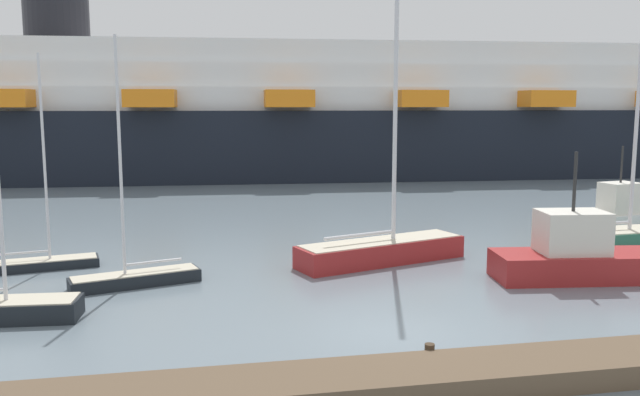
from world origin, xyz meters
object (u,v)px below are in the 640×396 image
object	(u,v)px
fishing_boat_0	(576,255)
sailboat_1	(41,260)
sailboat_2	(135,274)
cruise_ship	(280,115)
sailboat_3	(618,237)
fishing_boat_1	(616,213)
sailboat_4	(382,246)

from	to	relation	value
fishing_boat_0	sailboat_1	bearing A→B (deg)	-8.14
sailboat_1	sailboat_2	world-z (taller)	sailboat_2
sailboat_2	sailboat_1	bearing A→B (deg)	-56.38
sailboat_2	cruise_ship	world-z (taller)	cruise_ship
sailboat_1	sailboat_2	bearing A→B (deg)	-50.74
fishing_boat_0	sailboat_3	bearing A→B (deg)	-130.58
sailboat_2	cruise_ship	bearing A→B (deg)	-122.24
sailboat_3	fishing_boat_1	distance (m)	4.93
sailboat_4	fishing_boat_0	size ratio (longest dim) A/B	2.15
sailboat_1	cruise_ship	bearing A→B (deg)	56.10
sailboat_4	sailboat_1	bearing A→B (deg)	155.44
sailboat_1	sailboat_4	world-z (taller)	sailboat_4
sailboat_2	sailboat_3	size ratio (longest dim) A/B	0.86
sailboat_2	sailboat_4	xyz separation A→B (m)	(9.51, 1.68, 0.27)
sailboat_3	sailboat_4	bearing A→B (deg)	179.49
sailboat_3	fishing_boat_0	size ratio (longest dim) A/B	1.58
fishing_boat_1	cruise_ship	size ratio (longest dim) A/B	0.05
sailboat_2	sailboat_3	xyz separation A→B (m)	(20.55, 2.21, 0.12)
sailboat_1	cruise_ship	xyz separation A→B (m)	(13.67, 32.66, 4.94)
sailboat_4	fishing_boat_1	xyz separation A→B (m)	(13.76, 4.63, 0.13)
sailboat_1	fishing_boat_0	distance (m)	20.27
cruise_ship	sailboat_4	bearing A→B (deg)	-87.08
sailboat_3	cruise_ship	size ratio (longest dim) A/B	0.09
sailboat_4	cruise_ship	world-z (taller)	cruise_ship
sailboat_4	fishing_boat_0	world-z (taller)	sailboat_4
sailboat_1	fishing_boat_1	world-z (taller)	sailboat_1
sailboat_3	fishing_boat_1	xyz separation A→B (m)	(2.72, 4.10, 0.28)
sailboat_3	sailboat_4	world-z (taller)	sailboat_4
sailboat_3	sailboat_4	xyz separation A→B (m)	(-11.04, -0.53, 0.14)
sailboat_3	sailboat_4	size ratio (longest dim) A/B	0.73
fishing_boat_0	cruise_ship	xyz separation A→B (m)	(-5.88, 37.97, 4.42)
sailboat_4	fishing_boat_0	distance (m)	7.34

